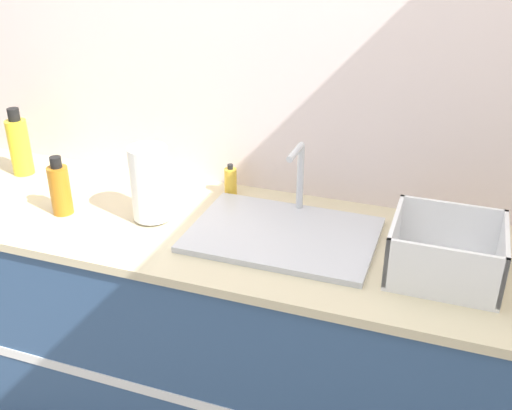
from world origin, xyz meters
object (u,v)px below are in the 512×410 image
object	(u,v)px
dish_rack	(445,256)
bottle_amber	(60,189)
sink	(284,232)
paper_towel_roll	(150,184)
soap_dispenser	(231,181)
bottle_yellow	(19,145)

from	to	relation	value
dish_rack	bottle_amber	bearing A→B (deg)	-178.05
sink	dish_rack	world-z (taller)	sink
sink	paper_towel_roll	xyz separation A→B (m)	(-0.46, -0.04, 0.12)
sink	dish_rack	distance (m)	0.51
paper_towel_roll	soap_dispenser	bearing A→B (deg)	56.73
bottle_yellow	bottle_amber	distance (m)	0.44
dish_rack	soap_dispenser	xyz separation A→B (m)	(-0.79, 0.29, -0.01)
dish_rack	sink	bearing A→B (deg)	173.73
paper_towel_roll	dish_rack	size ratio (longest dim) A/B	0.84
paper_towel_roll	bottle_amber	size ratio (longest dim) A/B	1.25
paper_towel_roll	bottle_amber	bearing A→B (deg)	-169.08
soap_dispenser	paper_towel_roll	bearing A→B (deg)	-123.27
bottle_yellow	bottle_amber	bearing A→B (deg)	-33.72
sink	bottle_yellow	xyz separation A→B (m)	(-1.14, 0.14, 0.10)
sink	soap_dispenser	bearing A→B (deg)	139.88
paper_towel_roll	soap_dispenser	distance (m)	0.34
sink	soap_dispenser	xyz separation A→B (m)	(-0.28, 0.24, 0.04)
sink	bottle_amber	xyz separation A→B (m)	(-0.78, -0.10, 0.08)
dish_rack	paper_towel_roll	bearing A→B (deg)	178.93
sink	paper_towel_roll	distance (m)	0.48
bottle_yellow	soap_dispenser	world-z (taller)	bottle_yellow
bottle_amber	soap_dispenser	distance (m)	0.61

